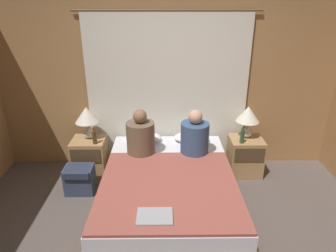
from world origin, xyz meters
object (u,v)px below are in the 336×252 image
(nightstand_right, at_px, (245,156))
(laptop_on_bed, at_px, (155,216))
(lamp_right, at_px, (248,116))
(beer_bottle_on_left_stand, at_px, (94,137))
(bed, at_px, (168,191))
(beer_bottle_on_right_stand, at_px, (242,136))
(nightstand_left, at_px, (90,157))
(lamp_left, at_px, (87,117))
(pillow_right, at_px, (192,137))
(backpack_on_floor, at_px, (79,178))
(pillow_left, at_px, (144,138))
(person_right_in_bed, at_px, (195,137))
(person_left_in_bed, at_px, (141,137))

(nightstand_right, height_order, laptop_on_bed, nightstand_right)
(lamp_right, height_order, laptop_on_bed, lamp_right)
(lamp_right, relative_size, beer_bottle_on_left_stand, 1.87)
(bed, relative_size, beer_bottle_on_right_stand, 8.47)
(lamp_right, distance_m, laptop_on_bed, 2.02)
(nightstand_left, xyz_separation_m, lamp_left, (0.00, 0.07, 0.56))
(bed, distance_m, nightstand_left, 1.32)
(pillow_right, relative_size, backpack_on_floor, 1.37)
(beer_bottle_on_right_stand, relative_size, backpack_on_floor, 0.68)
(lamp_right, relative_size, pillow_left, 0.91)
(beer_bottle_on_right_stand, bearing_deg, beer_bottle_on_left_stand, 180.00)
(pillow_left, xyz_separation_m, backpack_on_floor, (-0.78, -0.50, -0.32))
(pillow_left, distance_m, person_right_in_bed, 0.77)
(nightstand_right, xyz_separation_m, beer_bottle_on_right_stand, (-0.10, -0.12, 0.36))
(person_right_in_bed, distance_m, beer_bottle_on_right_stand, 0.67)
(person_left_in_bed, distance_m, beer_bottle_on_right_stand, 1.32)
(nightstand_left, distance_m, person_left_in_bed, 0.90)
(pillow_left, bearing_deg, nightstand_left, -175.13)
(bed, xyz_separation_m, beer_bottle_on_right_stand, (0.97, 0.65, 0.39))
(bed, height_order, laptop_on_bed, laptop_on_bed)
(pillow_right, distance_m, beer_bottle_on_right_stand, 0.67)
(beer_bottle_on_left_stand, bearing_deg, bed, -34.28)
(lamp_right, bearing_deg, laptop_on_bed, -126.91)
(pillow_left, bearing_deg, laptop_on_bed, -82.85)
(lamp_left, height_order, person_left_in_bed, person_left_in_bed)
(person_right_in_bed, bearing_deg, nightstand_right, 21.20)
(nightstand_right, bearing_deg, laptop_on_bed, -128.15)
(person_left_in_bed, bearing_deg, person_right_in_bed, -0.00)
(pillow_right, bearing_deg, pillow_left, 180.00)
(bed, height_order, beer_bottle_on_right_stand, beer_bottle_on_right_stand)
(bed, bearing_deg, backpack_on_floor, 163.45)
(lamp_right, bearing_deg, nightstand_right, -90.00)
(bed, bearing_deg, beer_bottle_on_right_stand, 33.70)
(pillow_right, height_order, beer_bottle_on_left_stand, beer_bottle_on_left_stand)
(bed, bearing_deg, person_left_in_bed, 125.25)
(lamp_left, height_order, beer_bottle_on_left_stand, lamp_left)
(lamp_right, bearing_deg, bed, -142.12)
(bed, bearing_deg, person_right_in_bed, 55.10)
(lamp_left, xyz_separation_m, lamp_right, (2.14, 0.00, 0.00))
(lamp_right, distance_m, pillow_right, 0.80)
(nightstand_left, relative_size, person_left_in_bed, 0.88)
(nightstand_left, distance_m, laptop_on_bed, 1.81)
(pillow_left, bearing_deg, nightstand_right, -2.59)
(lamp_right, distance_m, person_right_in_bed, 0.83)
(bed, bearing_deg, nightstand_left, 144.52)
(laptop_on_bed, bearing_deg, lamp_right, 53.09)
(lamp_right, bearing_deg, pillow_left, -179.73)
(pillow_left, bearing_deg, lamp_right, 0.27)
(pillow_left, bearing_deg, person_left_in_bed, -91.46)
(person_right_in_bed, bearing_deg, lamp_right, 25.76)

